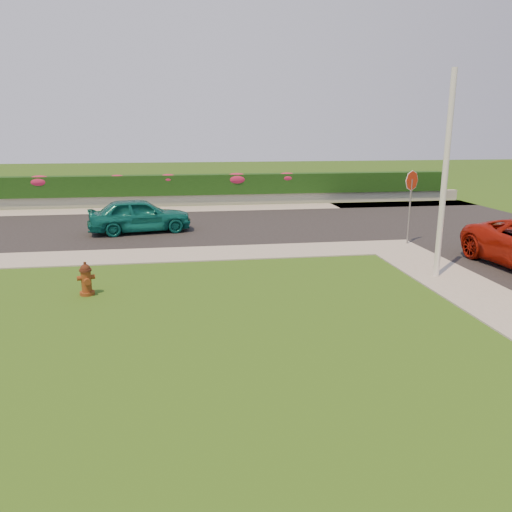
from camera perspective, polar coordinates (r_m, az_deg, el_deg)
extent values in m
plane|color=black|center=(8.55, -4.91, -14.37)|extent=(120.00, 120.00, 0.00)
cube|color=black|center=(22.36, -20.28, 2.82)|extent=(26.00, 8.00, 0.04)
cube|color=gray|center=(17.89, -26.50, -0.46)|extent=(24.00, 2.00, 0.04)
cube|color=gray|center=(18.54, 15.23, 1.02)|extent=(2.00, 2.00, 0.04)
cube|color=gray|center=(26.82, -9.77, 5.26)|extent=(34.00, 2.00, 0.04)
cube|color=gray|center=(28.27, -9.74, 6.28)|extent=(34.00, 0.40, 0.60)
cube|color=black|center=(28.26, -9.81, 8.01)|extent=(32.00, 0.90, 1.10)
cylinder|color=#491B0B|center=(13.48, -18.72, -4.03)|extent=(0.37, 0.37, 0.09)
cylinder|color=#491B0B|center=(13.39, -18.83, -2.70)|extent=(0.25, 0.25, 0.57)
cylinder|color=black|center=(13.31, -18.92, -1.54)|extent=(0.30, 0.30, 0.05)
sphere|color=black|center=(13.30, -18.94, -1.40)|extent=(0.25, 0.25, 0.25)
cylinder|color=black|center=(13.27, -18.98, -0.81)|extent=(0.08, 0.08, 0.08)
cylinder|color=#491B0B|center=(13.35, -19.55, -2.42)|extent=(0.14, 0.15, 0.12)
cylinder|color=#491B0B|center=(13.38, -18.17, -2.27)|extent=(0.14, 0.15, 0.12)
cylinder|color=#491B0B|center=(13.23, -18.74, -2.80)|extent=(0.19, 0.17, 0.16)
imported|color=#0B5A54|center=(20.86, -13.15, 4.57)|extent=(4.32, 2.35, 1.39)
cylinder|color=silver|center=(14.67, 20.76, 8.38)|extent=(0.16, 0.16, 5.66)
cylinder|color=slate|center=(18.98, 17.13, 4.80)|extent=(0.06, 0.06, 2.39)
cylinder|color=#B2230B|center=(18.84, 17.38, 8.22)|extent=(0.62, 0.38, 0.70)
cylinder|color=white|center=(18.84, 17.38, 8.22)|extent=(0.65, 0.39, 0.74)
ellipsoid|color=#AB1D43|center=(29.09, -23.48, 7.80)|extent=(1.33, 0.85, 0.66)
ellipsoid|color=#AB1D43|center=(28.33, -15.58, 8.42)|extent=(1.03, 0.66, 0.51)
ellipsoid|color=#AB1D43|center=(28.13, -9.99, 8.64)|extent=(1.13, 0.73, 0.57)
ellipsoid|color=#AB1D43|center=(28.30, -2.23, 8.77)|extent=(1.39, 0.89, 0.69)
ellipsoid|color=#AB1D43|center=(28.76, 3.52, 8.92)|extent=(1.20, 0.77, 0.60)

